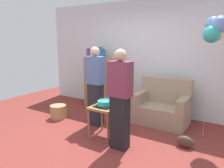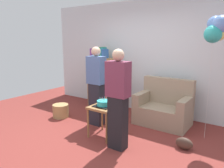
# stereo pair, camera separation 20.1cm
# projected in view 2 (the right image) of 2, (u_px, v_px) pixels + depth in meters

# --- Properties ---
(ground_plane) EXTENTS (8.00, 8.00, 0.00)m
(ground_plane) POSITION_uv_depth(u_px,v_px,m) (98.00, 141.00, 3.86)
(ground_plane) COLOR maroon
(wall_back) EXTENTS (6.00, 0.10, 2.70)m
(wall_back) POSITION_uv_depth(u_px,v_px,m) (151.00, 57.00, 5.23)
(wall_back) COLOR silver
(wall_back) RESTS_ON ground_plane
(couch) EXTENTS (1.10, 0.70, 0.96)m
(couch) POSITION_uv_depth(u_px,v_px,m) (164.00, 108.00, 4.61)
(couch) COLOR gray
(couch) RESTS_ON ground_plane
(bookshelf) EXTENTS (0.80, 0.36, 1.58)m
(bookshelf) POSITION_uv_depth(u_px,v_px,m) (103.00, 82.00, 5.70)
(bookshelf) COLOR olive
(bookshelf) RESTS_ON ground_plane
(side_table) EXTENTS (0.48, 0.48, 0.58)m
(side_table) POSITION_uv_depth(u_px,v_px,m) (104.00, 111.00, 3.97)
(side_table) COLOR olive
(side_table) RESTS_ON ground_plane
(birthday_cake) EXTENTS (0.32, 0.32, 0.17)m
(birthday_cake) POSITION_uv_depth(u_px,v_px,m) (104.00, 104.00, 3.94)
(birthday_cake) COLOR black
(birthday_cake) RESTS_ON side_table
(person_blowing_candles) EXTENTS (0.36, 0.22, 1.63)m
(person_blowing_candles) POSITION_uv_depth(u_px,v_px,m) (96.00, 86.00, 4.48)
(person_blowing_candles) COLOR #23232D
(person_blowing_candles) RESTS_ON ground_plane
(person_holding_cake) EXTENTS (0.36, 0.22, 1.63)m
(person_holding_cake) POSITION_uv_depth(u_px,v_px,m) (118.00, 99.00, 3.47)
(person_holding_cake) COLOR black
(person_holding_cake) RESTS_ON ground_plane
(wicker_basket) EXTENTS (0.36, 0.36, 0.30)m
(wicker_basket) POSITION_uv_depth(u_px,v_px,m) (61.00, 111.00, 5.04)
(wicker_basket) COLOR #A88451
(wicker_basket) RESTS_ON ground_plane
(handbag) EXTENTS (0.28, 0.14, 0.20)m
(handbag) POSITION_uv_depth(u_px,v_px,m) (184.00, 143.00, 3.56)
(handbag) COLOR #473328
(handbag) RESTS_ON ground_plane
(balloon_bunch) EXTENTS (0.40, 0.45, 2.16)m
(balloon_bunch) POSITION_uv_depth(u_px,v_px,m) (217.00, 29.00, 3.57)
(balloon_bunch) COLOR silver
(balloon_bunch) RESTS_ON ground_plane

